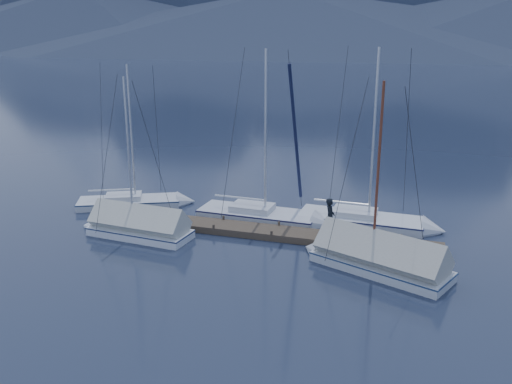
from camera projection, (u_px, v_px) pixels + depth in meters
The scene contains 9 objects.
ground at pixel (243, 248), 25.34m from camera, with size 1000.00×1000.00×0.00m, color black.
dock at pixel (256, 232), 27.14m from camera, with size 18.00×1.50×0.54m.
mooring_posts at pixel (247, 226), 27.22m from camera, with size 15.12×1.52×0.35m.
sailboat_open_left at pixel (144, 203), 31.71m from camera, with size 6.88×4.62×8.89m.
sailboat_open_mid at pixel (274, 218), 29.00m from camera, with size 7.53×3.21×9.86m.
sailboat_open_right at pixel (379, 223), 28.16m from camera, with size 7.61×3.24×9.96m.
sailboat_covered_near at pixel (369, 258), 23.14m from camera, with size 7.04×4.48×8.80m.
sailboat_covered_far at pixel (132, 227), 26.89m from camera, with size 6.24×2.59×8.55m.
person at pixel (330, 217), 25.80m from camera, with size 0.68×0.44×1.85m, color black.
Camera 1 is at (7.66, -22.30, 9.67)m, focal length 38.00 mm.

